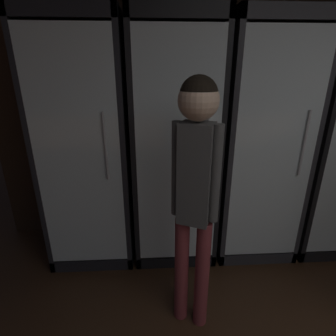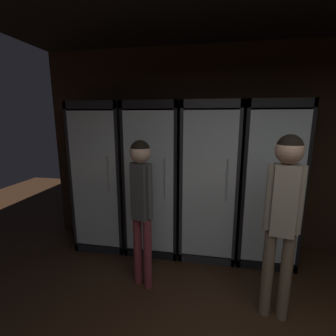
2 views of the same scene
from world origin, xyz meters
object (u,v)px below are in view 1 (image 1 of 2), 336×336
object	(u,v)px
cooler_center	(256,146)
shopper_far	(195,181)
cooler_right	(335,144)
cooler_left	(174,148)
cooler_far_left	(89,149)

from	to	relation	value
cooler_center	shopper_far	bearing A→B (deg)	-128.50
cooler_right	cooler_center	bearing A→B (deg)	-179.86
cooler_left	cooler_right	xyz separation A→B (m)	(1.47, 0.00, 0.01)
cooler_right	cooler_far_left	bearing A→B (deg)	180.00
shopper_far	cooler_left	bearing A→B (deg)	93.48
cooler_left	cooler_center	world-z (taller)	same
cooler_far_left	cooler_center	xyz separation A→B (m)	(1.48, -0.00, 0.01)
cooler_left	shopper_far	distance (m)	0.87
cooler_left	cooler_right	distance (m)	1.47
cooler_left	shopper_far	bearing A→B (deg)	-86.52
cooler_right	shopper_far	size ratio (longest dim) A/B	1.26
cooler_left	shopper_far	size ratio (longest dim) A/B	1.26
cooler_right	shopper_far	world-z (taller)	cooler_right
cooler_right	shopper_far	distance (m)	1.66
shopper_far	cooler_right	bearing A→B (deg)	31.29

